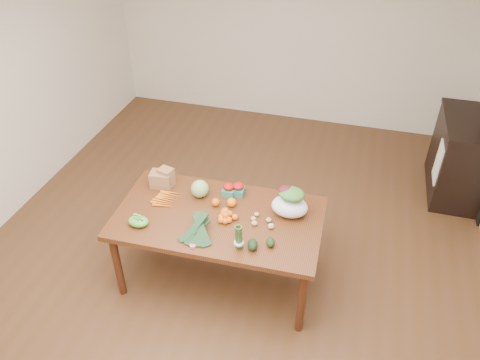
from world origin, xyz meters
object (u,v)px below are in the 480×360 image
(cabinet, at_px, (459,157))
(asparagus_bundle, at_px, (239,237))
(salad_bag, at_px, (290,203))
(dining_table, at_px, (219,247))
(cabbage, at_px, (200,189))
(kale_bunch, at_px, (196,231))
(mandarin_cluster, at_px, (226,216))
(paper_bag, at_px, (161,178))

(cabinet, xyz_separation_m, asparagus_bundle, (-1.94, -2.38, 0.40))
(asparagus_bundle, xyz_separation_m, salad_bag, (0.31, 0.53, -0.00))
(asparagus_bundle, bearing_deg, dining_table, 128.22)
(cabbage, xyz_separation_m, kale_bunch, (0.16, -0.54, -0.00))
(cabinet, relative_size, asparagus_bundle, 4.08)
(mandarin_cluster, distance_m, kale_bunch, 0.32)
(cabbage, bearing_deg, dining_table, -42.40)
(paper_bag, distance_m, mandarin_cluster, 0.79)
(cabbage, height_order, kale_bunch, cabbage)
(dining_table, distance_m, salad_bag, 0.79)
(cabinet, height_order, salad_bag, salad_bag)
(salad_bag, bearing_deg, cabinet, 48.63)
(cabinet, xyz_separation_m, kale_bunch, (-2.30, -2.36, 0.36))
(cabinet, distance_m, kale_bunch, 3.31)
(kale_bunch, xyz_separation_m, asparagus_bundle, (0.36, -0.02, 0.05))
(dining_table, relative_size, salad_bag, 5.65)
(cabinet, xyz_separation_m, paper_bag, (-2.86, -1.76, 0.37))
(mandarin_cluster, relative_size, kale_bunch, 0.45)
(cabinet, height_order, mandarin_cluster, cabinet)
(dining_table, distance_m, paper_bag, 0.84)
(cabinet, bearing_deg, kale_bunch, -134.30)
(cabinet, distance_m, asparagus_bundle, 3.09)
(cabinet, bearing_deg, asparagus_bundle, -129.17)
(cabinet, distance_m, mandarin_cluster, 3.00)
(cabbage, height_order, salad_bag, salad_bag)
(cabinet, height_order, cabbage, cabinet)
(mandarin_cluster, bearing_deg, asparagus_bundle, -56.01)
(dining_table, height_order, asparagus_bundle, asparagus_bundle)
(cabinet, distance_m, paper_bag, 3.38)
(paper_bag, relative_size, salad_bag, 0.82)
(paper_bag, relative_size, asparagus_bundle, 1.04)
(cabbage, bearing_deg, salad_bag, -2.59)
(cabbage, height_order, mandarin_cluster, cabbage)
(paper_bag, xyz_separation_m, mandarin_cluster, (0.73, -0.32, -0.05))
(dining_table, height_order, kale_bunch, kale_bunch)
(cabinet, relative_size, cabbage, 6.28)
(cabinet, height_order, paper_bag, cabinet)
(kale_bunch, height_order, salad_bag, salad_bag)
(cabinet, bearing_deg, dining_table, -137.41)
(dining_table, xyz_separation_m, cabinet, (2.22, 2.04, 0.10))
(dining_table, bearing_deg, cabinet, 41.09)
(asparagus_bundle, distance_m, salad_bag, 0.61)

